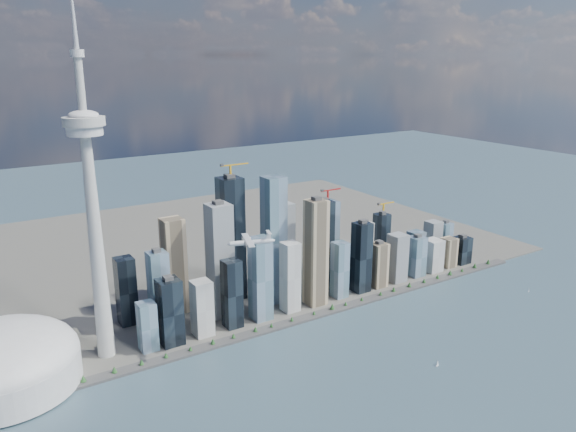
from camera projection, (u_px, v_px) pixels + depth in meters
ground at (395, 394)px, 756.74m from camera, size 4000.00×4000.00×0.00m
seawall at (294, 322)px, 959.00m from camera, size 1100.00×22.00×4.00m
land at (190, 248)px, 1324.20m from camera, size 1400.00×900.00×3.00m
shoreline_trees at (294, 318)px, 957.13m from camera, size 960.53×7.20×8.80m
skyscraper_cluster at (295, 258)px, 1038.82m from camera, size 736.00×142.00×255.42m
needle_tower at (92, 206)px, 788.47m from camera, size 56.00×56.00×550.50m
dome_stadium at (3, 362)px, 762.48m from camera, size 200.00×200.00×86.00m
airplane at (251, 242)px, 803.53m from camera, size 69.57×62.19×17.37m
sailboat_west at (438, 364)px, 825.89m from camera, size 7.11×3.31×9.86m
sailboat_east at (529, 290)px, 1085.40m from camera, size 5.67×3.44×8.09m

